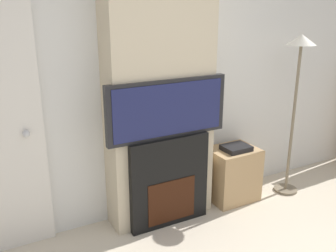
# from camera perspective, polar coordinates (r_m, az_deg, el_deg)

# --- Properties ---
(wall_back) EXTENTS (6.00, 0.06, 2.70)m
(wall_back) POSITION_cam_1_polar(r_m,az_deg,el_deg) (3.41, -2.68, 8.05)
(wall_back) COLOR silver
(wall_back) RESTS_ON ground_plane
(chimney_breast) EXTENTS (0.97, 0.30, 2.70)m
(chimney_breast) POSITION_cam_1_polar(r_m,az_deg,el_deg) (3.25, -1.28, 7.57)
(chimney_breast) COLOR beige
(chimney_breast) RESTS_ON ground_plane
(fireplace) EXTENTS (0.76, 0.15, 0.84)m
(fireplace) POSITION_cam_1_polar(r_m,az_deg,el_deg) (3.42, 0.01, -8.42)
(fireplace) COLOR black
(fireplace) RESTS_ON ground_plane
(television) EXTENTS (1.11, 0.07, 0.51)m
(television) POSITION_cam_1_polar(r_m,az_deg,el_deg) (3.17, 0.03, 2.61)
(television) COLOR black
(television) RESTS_ON fireplace
(floor_lamp) EXTENTS (0.28, 0.28, 1.67)m
(floor_lamp) POSITION_cam_1_polar(r_m,az_deg,el_deg) (3.95, 19.21, 7.55)
(floor_lamp) COLOR #726651
(floor_lamp) RESTS_ON ground_plane
(media_stand) EXTENTS (0.49, 0.39, 0.60)m
(media_stand) POSITION_cam_1_polar(r_m,az_deg,el_deg) (3.94, 9.77, -7.10)
(media_stand) COLOR tan
(media_stand) RESTS_ON ground_plane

